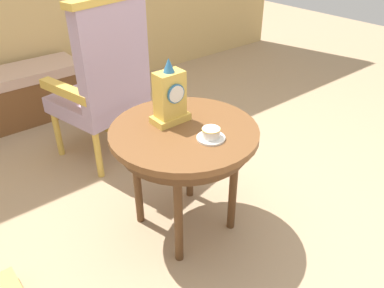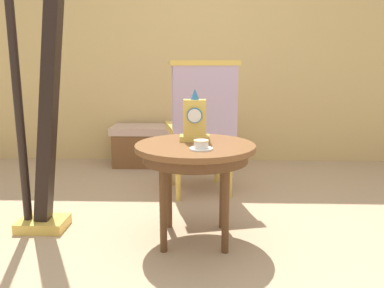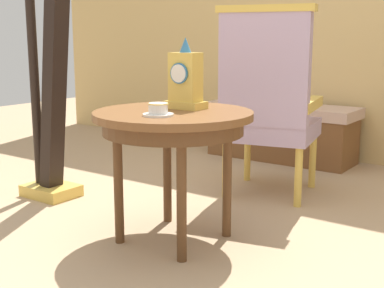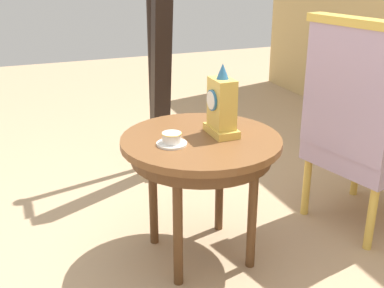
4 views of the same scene
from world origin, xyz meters
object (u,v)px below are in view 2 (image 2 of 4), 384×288
at_px(side_table, 195,156).
at_px(teacup_left, 201,145).
at_px(harp, 40,120).
at_px(armchair, 202,127).
at_px(window_bench, 167,146).
at_px(mantel_clock, 195,120).

relative_size(side_table, teacup_left, 5.47).
bearing_deg(harp, side_table, -6.87).
relative_size(armchair, window_bench, 0.95).
bearing_deg(harp, armchair, 35.99).
height_order(side_table, window_bench, side_table).
relative_size(teacup_left, harp, 0.07).
bearing_deg(window_bench, harp, -110.61).
xyz_separation_m(teacup_left, window_bench, (-0.40, 2.03, -0.43)).
bearing_deg(armchair, window_bench, 111.65).
xyz_separation_m(mantel_clock, harp, (-1.01, 0.02, -0.01)).
bearing_deg(teacup_left, window_bench, 101.10).
relative_size(armchair, harp, 0.61).
xyz_separation_m(side_table, harp, (-1.02, 0.12, 0.20)).
distance_m(mantel_clock, harp, 1.01).
relative_size(mantel_clock, window_bench, 0.28).
bearing_deg(mantel_clock, armchair, 87.24).
bearing_deg(window_bench, side_table, -79.14).
xyz_separation_m(mantel_clock, window_bench, (-0.35, 1.77, -0.54)).
relative_size(side_table, harp, 0.40).
relative_size(teacup_left, mantel_clock, 0.41).
bearing_deg(mantel_clock, window_bench, 101.32).
height_order(teacup_left, mantel_clock, mantel_clock).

